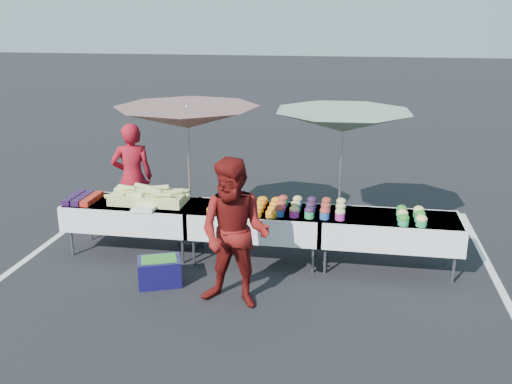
% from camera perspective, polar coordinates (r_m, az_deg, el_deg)
% --- Properties ---
extents(ground, '(80.00, 80.00, 0.00)m').
position_cam_1_polar(ground, '(8.11, 0.00, -6.76)').
color(ground, black).
extents(stripe_left, '(0.10, 5.00, 0.00)m').
position_cam_1_polar(stripe_left, '(9.16, -20.21, -4.94)').
color(stripe_left, silver).
rests_on(stripe_left, ground).
extents(stripe_right, '(0.10, 5.00, 0.00)m').
position_cam_1_polar(stripe_right, '(8.24, 22.72, -7.78)').
color(stripe_right, silver).
rests_on(stripe_right, ground).
extents(table_left, '(1.86, 0.81, 0.75)m').
position_cam_1_polar(table_left, '(8.36, -12.26, -2.10)').
color(table_left, white).
rests_on(table_left, ground).
extents(table_center, '(1.86, 0.81, 0.75)m').
position_cam_1_polar(table_center, '(7.88, 0.00, -2.89)').
color(table_center, white).
rests_on(table_center, ground).
extents(table_right, '(1.86, 0.81, 0.75)m').
position_cam_1_polar(table_right, '(7.80, 13.17, -3.60)').
color(table_right, white).
rests_on(table_right, ground).
extents(berry_punnets, '(0.40, 0.54, 0.08)m').
position_cam_1_polar(berry_punnets, '(8.53, -16.92, -0.60)').
color(berry_punnets, black).
rests_on(berry_punnets, table_left).
extents(corn_pile, '(1.16, 0.57, 0.26)m').
position_cam_1_polar(corn_pile, '(8.23, -10.66, -0.42)').
color(corn_pile, '#A9D06A').
rests_on(corn_pile, table_left).
extents(plastic_bags, '(0.30, 0.25, 0.05)m').
position_cam_1_polar(plastic_bags, '(7.93, -11.12, -1.64)').
color(plastic_bags, white).
rests_on(plastic_bags, table_left).
extents(carrot_bowls, '(0.95, 0.69, 0.11)m').
position_cam_1_polar(carrot_bowls, '(7.83, -1.09, -1.36)').
color(carrot_bowls, '#C57715').
rests_on(carrot_bowls, table_center).
extents(potato_cups, '(0.94, 0.58, 0.16)m').
position_cam_1_polar(potato_cups, '(7.72, 5.50, -1.48)').
color(potato_cups, '#214E9A').
rests_on(potato_cups, table_right).
extents(bean_baskets, '(0.36, 0.50, 0.15)m').
position_cam_1_polar(bean_baskets, '(7.65, 15.27, -2.28)').
color(bean_baskets, '#259453').
rests_on(bean_baskets, table_right).
extents(vendor, '(0.74, 0.63, 1.73)m').
position_cam_1_polar(vendor, '(9.10, -12.24, 1.39)').
color(vendor, maroon).
rests_on(vendor, ground).
extents(customer, '(0.97, 0.81, 1.79)m').
position_cam_1_polar(customer, '(6.58, -2.15, -4.22)').
color(customer, maroon).
rests_on(customer, ground).
extents(umbrella_left, '(2.44, 2.44, 2.10)m').
position_cam_1_polar(umbrella_left, '(8.15, -6.89, 7.32)').
color(umbrella_left, black).
rests_on(umbrella_left, ground).
extents(umbrella_right, '(2.55, 2.55, 2.04)m').
position_cam_1_polar(umbrella_right, '(8.22, 8.67, 6.90)').
color(umbrella_right, black).
rests_on(umbrella_right, ground).
extents(storage_bin, '(0.64, 0.56, 0.35)m').
position_cam_1_polar(storage_bin, '(7.45, -9.63, -7.77)').
color(storage_bin, '#100C40').
rests_on(storage_bin, ground).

